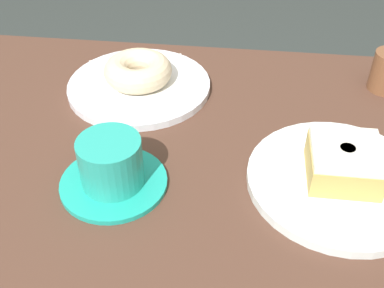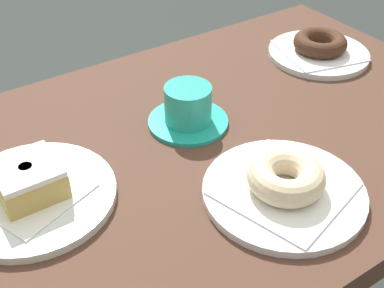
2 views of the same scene
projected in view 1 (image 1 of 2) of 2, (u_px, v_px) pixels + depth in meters
The scene contains 8 objects.
table at pixel (106, 210), 0.72m from camera, with size 0.99×0.67×0.76m.
plate_sugar_ring at pixel (139, 86), 0.78m from camera, with size 0.23×0.23×0.01m, color white.
napkin_sugar_ring at pixel (139, 82), 0.78m from camera, with size 0.16×0.16×0.00m, color white.
donut_sugar_ring at pixel (138, 71), 0.76m from camera, with size 0.11×0.11×0.04m, color beige.
plate_glazed_square at pixel (339, 181), 0.61m from camera, with size 0.24×0.24×0.01m, color white.
napkin_glazed_square at pixel (340, 176), 0.60m from camera, with size 0.13×0.13×0.00m, color white.
donut_glazed_square at pixel (344, 162), 0.59m from camera, with size 0.09×0.09×0.05m.
coffee_cup at pixel (111, 166), 0.59m from camera, with size 0.14×0.14×0.07m.
Camera 1 is at (-0.19, 0.47, 1.19)m, focal length 44.16 mm.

